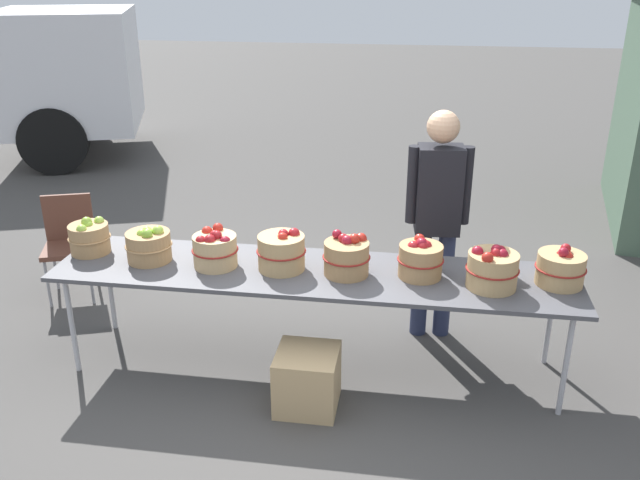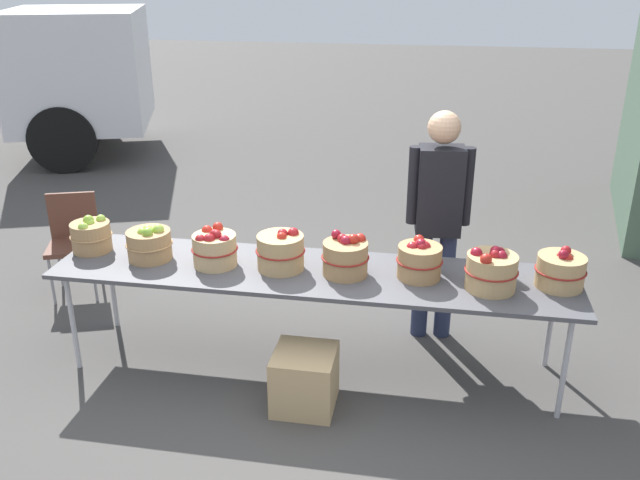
# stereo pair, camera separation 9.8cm
# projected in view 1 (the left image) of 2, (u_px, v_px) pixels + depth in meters

# --- Properties ---
(ground_plane) EXTENTS (40.00, 40.00, 0.00)m
(ground_plane) POSITION_uv_depth(u_px,v_px,m) (314.00, 366.00, 4.79)
(ground_plane) COLOR #474442
(market_table) EXTENTS (3.50, 0.76, 0.75)m
(market_table) POSITION_uv_depth(u_px,v_px,m) (313.00, 275.00, 4.52)
(market_table) COLOR #4C4C51
(market_table) RESTS_ON ground
(apple_basket_green_0) EXTENTS (0.30, 0.30, 0.26)m
(apple_basket_green_0) POSITION_uv_depth(u_px,v_px,m) (89.00, 237.00, 4.75)
(apple_basket_green_0) COLOR #A87F51
(apple_basket_green_0) RESTS_ON market_table
(apple_basket_green_1) EXTENTS (0.32, 0.32, 0.26)m
(apple_basket_green_1) POSITION_uv_depth(u_px,v_px,m) (149.00, 245.00, 4.62)
(apple_basket_green_1) COLOR #A87F51
(apple_basket_green_1) RESTS_ON market_table
(apple_basket_red_0) EXTENTS (0.32, 0.32, 0.27)m
(apple_basket_red_0) POSITION_uv_depth(u_px,v_px,m) (215.00, 249.00, 4.53)
(apple_basket_red_0) COLOR tan
(apple_basket_red_0) RESTS_ON market_table
(apple_basket_red_1) EXTENTS (0.33, 0.33, 0.28)m
(apple_basket_red_1) POSITION_uv_depth(u_px,v_px,m) (282.00, 252.00, 4.48)
(apple_basket_red_1) COLOR tan
(apple_basket_red_1) RESTS_ON market_table
(apple_basket_red_2) EXTENTS (0.32, 0.32, 0.28)m
(apple_basket_red_2) POSITION_uv_depth(u_px,v_px,m) (347.00, 257.00, 4.41)
(apple_basket_red_2) COLOR #A87F51
(apple_basket_red_2) RESTS_ON market_table
(apple_basket_red_3) EXTENTS (0.31, 0.31, 0.27)m
(apple_basket_red_3) POSITION_uv_depth(u_px,v_px,m) (420.00, 259.00, 4.38)
(apple_basket_red_3) COLOR #A87F51
(apple_basket_red_3) RESTS_ON market_table
(apple_basket_red_4) EXTENTS (0.34, 0.34, 0.29)m
(apple_basket_red_4) POSITION_uv_depth(u_px,v_px,m) (492.00, 269.00, 4.23)
(apple_basket_red_4) COLOR tan
(apple_basket_red_4) RESTS_ON market_table
(apple_basket_red_5) EXTENTS (0.32, 0.32, 0.26)m
(apple_basket_red_5) POSITION_uv_depth(u_px,v_px,m) (561.00, 268.00, 4.28)
(apple_basket_red_5) COLOR tan
(apple_basket_red_5) RESTS_ON market_table
(vendor_adult) EXTENTS (0.46, 0.26, 1.73)m
(vendor_adult) POSITION_uv_depth(u_px,v_px,m) (438.00, 209.00, 4.83)
(vendor_adult) COLOR #262D4C
(vendor_adult) RESTS_ON ground
(folding_chair) EXTENTS (0.51, 0.51, 0.86)m
(folding_chair) POSITION_uv_depth(u_px,v_px,m) (69.00, 238.00, 5.66)
(folding_chair) COLOR brown
(folding_chair) RESTS_ON ground
(produce_crate) EXTENTS (0.39, 0.39, 0.39)m
(produce_crate) POSITION_uv_depth(u_px,v_px,m) (307.00, 379.00, 4.30)
(produce_crate) COLOR tan
(produce_crate) RESTS_ON ground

